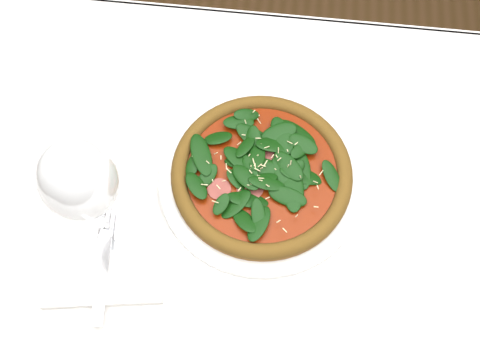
# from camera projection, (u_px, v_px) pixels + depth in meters

# --- Properties ---
(ground) EXTENTS (6.00, 6.00, 0.00)m
(ground) POSITION_uv_depth(u_px,v_px,m) (272.00, 332.00, 1.43)
(ground) COLOR brown
(ground) RESTS_ON ground
(dining_table) EXTENTS (1.21, 0.81, 0.75)m
(dining_table) POSITION_uv_depth(u_px,v_px,m) (294.00, 256.00, 0.84)
(dining_table) COLOR white
(dining_table) RESTS_ON ground
(plate) EXTENTS (0.30, 0.30, 0.01)m
(plate) POSITION_uv_depth(u_px,v_px,m) (261.00, 177.00, 0.78)
(plate) COLOR silver
(plate) RESTS_ON dining_table
(pizza) EXTENTS (0.35, 0.35, 0.03)m
(pizza) POSITION_uv_depth(u_px,v_px,m) (262.00, 171.00, 0.77)
(pizza) COLOR #9D6B25
(pizza) RESTS_ON plate
(wine_glass) EXTENTS (0.09, 0.09, 0.22)m
(wine_glass) POSITION_uv_depth(u_px,v_px,m) (80.00, 182.00, 0.61)
(wine_glass) COLOR white
(wine_glass) RESTS_ON dining_table
(napkin) EXTENTS (0.17, 0.10, 0.01)m
(napkin) POSITION_uv_depth(u_px,v_px,m) (104.00, 278.00, 0.72)
(napkin) COLOR white
(napkin) RESTS_ON dining_table
(fork) EXTENTS (0.04, 0.17, 0.00)m
(fork) POSITION_uv_depth(u_px,v_px,m) (105.00, 255.00, 0.72)
(fork) COLOR silver
(fork) RESTS_ON napkin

